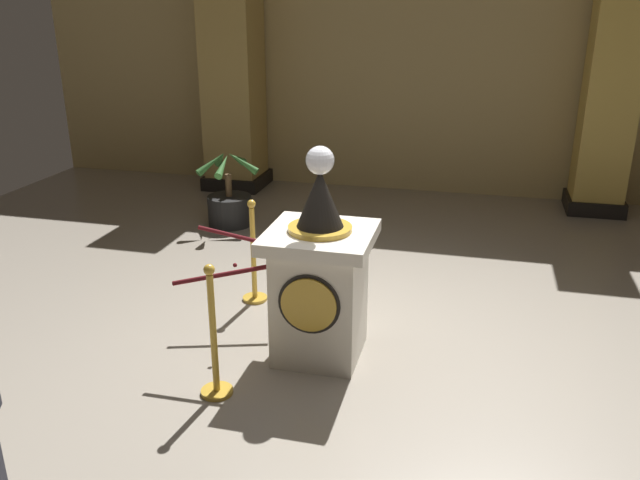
{
  "coord_description": "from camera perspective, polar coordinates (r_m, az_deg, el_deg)",
  "views": [
    {
      "loc": [
        1.03,
        -4.72,
        2.74
      ],
      "look_at": [
        -0.11,
        -0.2,
        1.0
      ],
      "focal_mm": 35.98,
      "sensor_mm": 36.0,
      "label": 1
    }
  ],
  "objects": [
    {
      "name": "stanchion_near",
      "position": [
        6.19,
        -5.91,
        -2.32
      ],
      "size": [
        0.24,
        0.24,
        1.02
      ],
      "color": "gold",
      "rests_on": "ground_plane"
    },
    {
      "name": "velvet_rope",
      "position": [
        5.3,
        -7.61,
        -1.35
      ],
      "size": [
        0.94,
        0.96,
        0.22
      ],
      "color": "#591419"
    },
    {
      "name": "pedestal_clock",
      "position": [
        5.1,
        -0.01,
        -3.51
      ],
      "size": [
        0.83,
        0.83,
        1.74
      ],
      "color": "silver",
      "rests_on": "ground_plane"
    },
    {
      "name": "potted_palm_left",
      "position": [
        8.4,
        -8.06,
        3.26
      ],
      "size": [
        0.76,
        0.84,
        1.01
      ],
      "color": "black",
      "rests_on": "ground_plane"
    },
    {
      "name": "back_wall",
      "position": [
        9.83,
        8.4,
        15.53
      ],
      "size": [
        11.81,
        0.16,
        3.88
      ],
      "primitive_type": "cube",
      "color": "tan",
      "rests_on": "ground_plane"
    },
    {
      "name": "column_left",
      "position": [
        9.97,
        -7.79,
        15.11
      ],
      "size": [
        0.92,
        0.92,
        3.72
      ],
      "color": "black",
      "rests_on": "ground_plane"
    },
    {
      "name": "ground_plane",
      "position": [
        5.55,
        1.64,
        -9.13
      ],
      "size": [
        11.81,
        11.81,
        0.0
      ],
      "primitive_type": "plane",
      "color": "#9E9384"
    },
    {
      "name": "stanchion_far",
      "position": [
        4.78,
        -9.38,
        -9.65
      ],
      "size": [
        0.24,
        0.24,
        1.04
      ],
      "color": "gold",
      "rests_on": "ground_plane"
    },
    {
      "name": "column_right",
      "position": [
        9.41,
        24.64,
        13.2
      ],
      "size": [
        0.79,
        0.79,
        3.72
      ],
      "color": "black",
      "rests_on": "ground_plane"
    }
  ]
}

